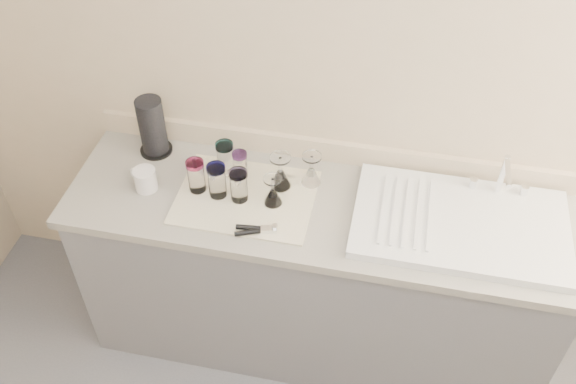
% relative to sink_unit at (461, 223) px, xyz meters
% --- Properties ---
extents(counter_unit, '(2.06, 0.62, 0.90)m').
position_rel_sink_unit_xyz_m(counter_unit, '(-0.55, -0.00, -0.47)').
color(counter_unit, slate).
rests_on(counter_unit, ground).
extents(sink_unit, '(0.82, 0.50, 0.22)m').
position_rel_sink_unit_xyz_m(sink_unit, '(0.00, 0.00, 0.00)').
color(sink_unit, white).
rests_on(sink_unit, counter_unit).
extents(dish_towel, '(0.55, 0.42, 0.01)m').
position_rel_sink_unit_xyz_m(dish_towel, '(-0.85, -0.02, -0.02)').
color(dish_towel, white).
rests_on(dish_towel, counter_unit).
extents(tumbler_cyan, '(0.07, 0.07, 0.15)m').
position_rel_sink_unit_xyz_m(tumbler_cyan, '(-0.97, 0.11, 0.06)').
color(tumbler_cyan, white).
rests_on(tumbler_cyan, dish_towel).
extents(tumbler_purple, '(0.06, 0.06, 0.12)m').
position_rel_sink_unit_xyz_m(tumbler_purple, '(-0.90, 0.09, 0.05)').
color(tumbler_purple, white).
rests_on(tumbler_purple, dish_towel).
extents(tumbler_magenta, '(0.07, 0.07, 0.15)m').
position_rel_sink_unit_xyz_m(tumbler_magenta, '(-1.06, -0.02, 0.06)').
color(tumbler_magenta, white).
rests_on(tumbler_magenta, dish_towel).
extents(tumbler_blue, '(0.08, 0.08, 0.15)m').
position_rel_sink_unit_xyz_m(tumbler_blue, '(-0.96, -0.03, 0.06)').
color(tumbler_blue, white).
rests_on(tumbler_blue, dish_towel).
extents(tumbler_lavender, '(0.07, 0.07, 0.14)m').
position_rel_sink_unit_xyz_m(tumbler_lavender, '(-0.87, -0.04, 0.06)').
color(tumbler_lavender, white).
rests_on(tumbler_lavender, dish_towel).
extents(goblet_back_left, '(0.09, 0.09, 0.15)m').
position_rel_sink_unit_xyz_m(goblet_back_left, '(-0.73, 0.07, 0.04)').
color(goblet_back_left, white).
rests_on(goblet_back_left, dish_towel).
extents(goblet_back_right, '(0.08, 0.08, 0.14)m').
position_rel_sink_unit_xyz_m(goblet_back_right, '(-0.61, 0.12, 0.04)').
color(goblet_back_right, white).
rests_on(goblet_back_right, dish_towel).
extents(goblet_front_left, '(0.07, 0.07, 0.13)m').
position_rel_sink_unit_xyz_m(goblet_front_left, '(-0.74, -0.03, 0.03)').
color(goblet_front_left, white).
rests_on(goblet_front_left, dish_towel).
extents(can_opener, '(0.16, 0.08, 0.02)m').
position_rel_sink_unit_xyz_m(can_opener, '(-0.76, -0.20, -0.00)').
color(can_opener, silver).
rests_on(can_opener, dish_towel).
extents(white_mug, '(0.14, 0.12, 0.09)m').
position_rel_sink_unit_xyz_m(white_mug, '(-1.27, -0.05, 0.03)').
color(white_mug, silver).
rests_on(white_mug, counter_unit).
extents(paper_towel_roll, '(0.14, 0.14, 0.27)m').
position_rel_sink_unit_xyz_m(paper_towel_roll, '(-1.31, 0.18, 0.11)').
color(paper_towel_roll, black).
rests_on(paper_towel_roll, counter_unit).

